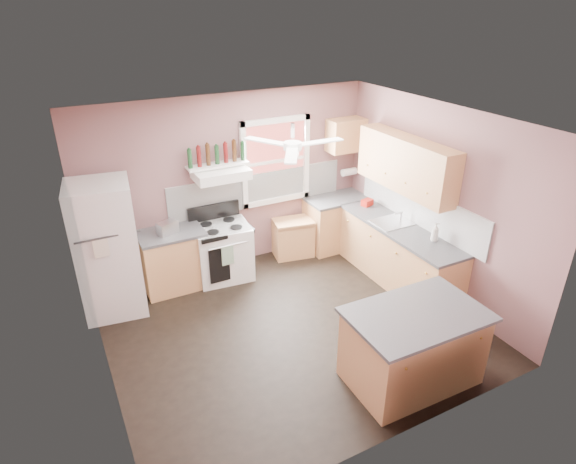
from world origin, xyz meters
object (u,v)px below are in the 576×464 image
refrigerator (108,249)px  stove (223,252)px  island (412,348)px  toaster (167,228)px  cart (293,238)px

refrigerator → stove: (1.62, 0.10, -0.49)m
refrigerator → island: size_ratio=1.33×
refrigerator → stove: size_ratio=2.14×
island → toaster: bearing=121.8°
stove → island: bearing=-64.8°
stove → cart: bearing=11.3°
toaster → island: 3.65m
refrigerator → toaster: size_ratio=6.58×
toaster → stove: bearing=-22.6°
refrigerator → toaster: 0.85m
stove → cart: (1.27, 0.12, -0.11)m
refrigerator → toaster: refrigerator is taller
refrigerator → stove: 1.69m
refrigerator → cart: bearing=12.0°
refrigerator → cart: size_ratio=2.91×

